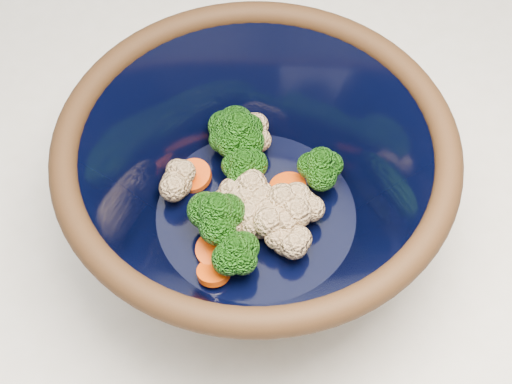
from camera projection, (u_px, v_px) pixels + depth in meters
mixing_bowl at (256, 183)px, 0.56m from camera, size 0.33×0.33×0.13m
vegetable_pile at (250, 185)px, 0.58m from camera, size 0.15×0.14×0.06m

